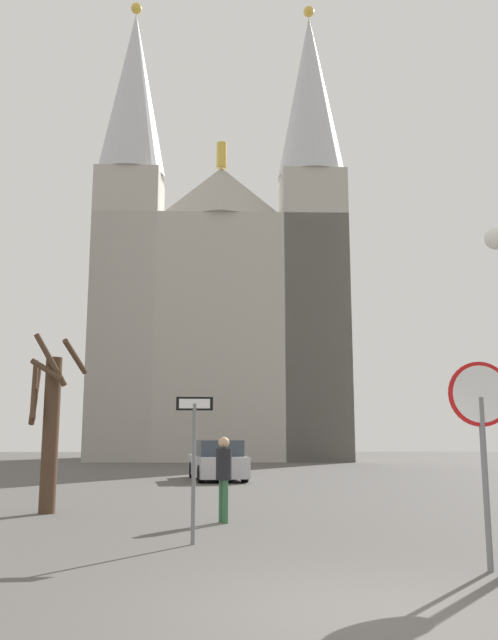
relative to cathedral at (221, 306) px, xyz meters
name	(u,v)px	position (x,y,z in m)	size (l,w,h in m)	color
ground_plane	(359,615)	(2.37, -39.46, -10.86)	(120.00, 120.00, 0.00)	#514F4C
cathedral	(221,306)	(0.00, 0.00, 0.00)	(17.58, 11.59, 33.17)	#ADA89E
stop_sign	(482,420)	(4.45, -37.46, -8.92)	(0.88, 0.08, 2.73)	slate
one_way_arrow_sign	(194,452)	(0.45, -35.28, -9.39)	(0.61, 0.08, 2.37)	slate
bare_tree	(50,423)	(-3.12, -31.06, -8.86)	(1.28, 1.11, 4.03)	#473323
parked_car_near_silver	(217,461)	(0.41, -20.27, -10.15)	(2.52, 4.55, 1.52)	#B7B7BC
pedestrian_walking	(224,470)	(0.89, -32.69, -9.83)	(0.32, 0.32, 1.70)	#33663F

